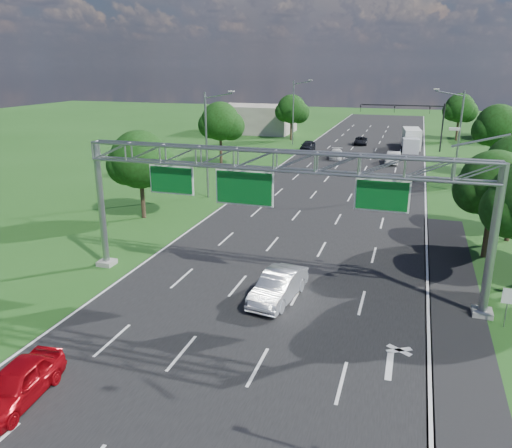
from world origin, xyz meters
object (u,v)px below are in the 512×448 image
at_px(regulatory_sign, 508,300).
at_px(box_truck, 411,140).
at_px(red_coupe, 17,384).
at_px(traffic_signal, 418,116).
at_px(silver_sedan, 278,286).
at_px(sign_gantry, 276,171).

distance_m(regulatory_sign, box_truck, 54.72).
bearing_deg(red_coupe, box_truck, 73.42).
height_order(traffic_signal, box_truck, traffic_signal).
height_order(red_coupe, silver_sedan, silver_sedan).
bearing_deg(traffic_signal, silver_sedan, -96.84).
bearing_deg(regulatory_sign, red_coupe, -147.61).
distance_m(sign_gantry, regulatory_sign, 13.25).
relative_size(red_coupe, box_truck, 0.53).
xyz_separation_m(silver_sedan, box_truck, (5.86, 54.90, 0.67)).
distance_m(regulatory_sign, traffic_signal, 54.37).
xyz_separation_m(traffic_signal, red_coupe, (-13.83, -65.91, -4.41)).
distance_m(sign_gantry, traffic_signal, 53.51).
bearing_deg(silver_sedan, red_coupe, -114.90).
bearing_deg(sign_gantry, regulatory_sign, -4.83).
relative_size(sign_gantry, box_truck, 2.79).
xyz_separation_m(red_coupe, box_truck, (13.15, 66.32, 0.74)).
xyz_separation_m(regulatory_sign, silver_sedan, (-11.46, -0.47, -0.69)).
relative_size(sign_gantry, traffic_signal, 1.92).
distance_m(red_coupe, box_truck, 67.62).
distance_m(traffic_signal, silver_sedan, 55.06).
distance_m(red_coupe, silver_sedan, 13.55).
bearing_deg(traffic_signal, box_truck, 148.88).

